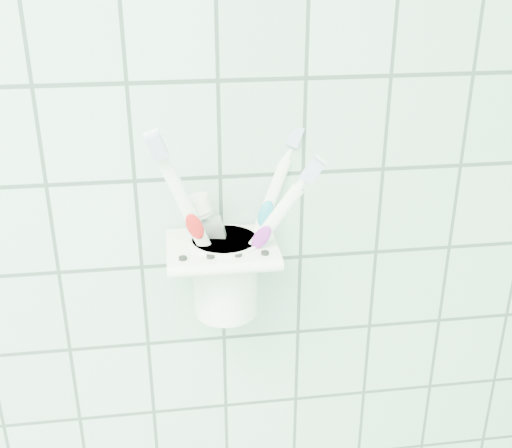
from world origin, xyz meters
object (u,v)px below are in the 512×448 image
holder_bracket (222,250)px  toothbrush_orange (207,217)px  toothbrush_blue (230,216)px  toothbrush_pink (230,212)px  toothpaste_tube (229,239)px  cup (225,272)px

holder_bracket → toothbrush_orange: toothbrush_orange is taller
toothbrush_blue → toothbrush_orange: (-0.02, -0.00, 0.00)m
toothbrush_blue → toothbrush_orange: toothbrush_orange is taller
holder_bracket → toothbrush_pink: 0.04m
holder_bracket → toothpaste_tube: size_ratio=0.83×
cup → toothbrush_blue: (0.01, 0.00, 0.07)m
toothbrush_blue → toothpaste_tube: bearing=119.9°
cup → holder_bracket: bearing=-136.4°
holder_bracket → toothbrush_blue: (0.01, 0.01, 0.04)m
cup → toothpaste_tube: bearing=58.8°
cup → toothpaste_tube: size_ratio=0.64×
toothbrush_pink → toothbrush_orange: 0.03m
toothbrush_blue → toothbrush_orange: 0.03m
holder_bracket → cup: bearing=43.6°
holder_bracket → toothbrush_orange: size_ratio=0.57×
toothpaste_tube → cup: bearing=-111.3°
cup → toothbrush_blue: size_ratio=0.44×
toothbrush_pink → toothbrush_orange: size_ratio=1.09×
toothbrush_pink → toothbrush_blue: (0.00, 0.01, -0.01)m
toothbrush_pink → toothbrush_blue: bearing=83.6°
toothbrush_pink → toothbrush_blue: 0.01m
holder_bracket → toothpaste_tube: toothpaste_tube is taller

